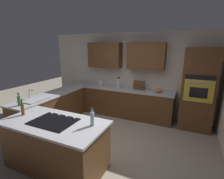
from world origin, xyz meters
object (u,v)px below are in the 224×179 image
object	(u,v)px
cooktop	(54,121)
dish_soap_bottle	(19,100)
spice_rack	(139,85)
second_bottle	(92,118)
wall_oven	(198,90)
sink_unit	(36,98)
kettle	(100,83)
blender	(118,83)
mixing_bowl	(158,90)
oil_bottle	(23,109)

from	to	relation	value
cooktop	dish_soap_bottle	world-z (taller)	dish_soap_bottle
spice_rack	second_bottle	distance (m)	2.67
wall_oven	dish_soap_bottle	size ratio (longest dim) A/B	7.36
sink_unit	kettle	world-z (taller)	sink_unit
sink_unit	blender	size ratio (longest dim) A/B	2.07
cooktop	blender	distance (m)	2.75
dish_soap_bottle	mixing_bowl	bearing A→B (deg)	-137.04
second_bottle	wall_oven	bearing A→B (deg)	-122.36
sink_unit	oil_bottle	world-z (taller)	oil_bottle
sink_unit	second_bottle	size ratio (longest dim) A/B	2.25
wall_oven	dish_soap_bottle	distance (m)	4.36
sink_unit	cooktop	bearing A→B (deg)	149.67
cooktop	sink_unit	bearing A→B (deg)	-30.33
wall_oven	mixing_bowl	distance (m)	1.01
spice_rack	second_bottle	xyz separation A→B (m)	(0.04, 2.67, -0.01)
kettle	dish_soap_bottle	size ratio (longest dim) A/B	0.61
cooktop	spice_rack	bearing A→B (deg)	-104.52
mixing_bowl	second_bottle	xyz separation A→B (m)	(0.64, 2.59, 0.07)
dish_soap_bottle	wall_oven	bearing A→B (deg)	-146.10
dish_soap_bottle	kettle	bearing A→B (deg)	-106.44
mixing_bowl	kettle	world-z (taller)	kettle
wall_oven	oil_bottle	xyz separation A→B (m)	(3.07, 2.77, -0.06)
oil_bottle	kettle	bearing A→B (deg)	-93.60
blender	wall_oven	bearing A→B (deg)	179.81
spice_rack	oil_bottle	xyz separation A→B (m)	(1.47, 2.85, -0.01)
sink_unit	second_bottle	bearing A→B (deg)	162.75
blender	sink_unit	bearing A→B (deg)	53.91
spice_rack	kettle	world-z (taller)	spice_rack
kettle	blender	bearing A→B (deg)	180.00
wall_oven	kettle	bearing A→B (deg)	-0.15
sink_unit	mixing_bowl	size ratio (longest dim) A/B	3.23
spice_rack	oil_bottle	distance (m)	3.21
kettle	spice_rack	bearing A→B (deg)	-176.65
spice_rack	dish_soap_bottle	bearing A→B (deg)	51.24
spice_rack	dish_soap_bottle	distance (m)	3.23
sink_unit	mixing_bowl	bearing A→B (deg)	-143.81
sink_unit	oil_bottle	distance (m)	1.02
sink_unit	cooktop	world-z (taller)	sink_unit
dish_soap_bottle	oil_bottle	bearing A→B (deg)	148.56
oil_bottle	dish_soap_bottle	bearing A→B (deg)	-31.44
wall_oven	oil_bottle	world-z (taller)	wall_oven
second_bottle	blender	bearing A→B (deg)	-76.73
spice_rack	sink_unit	bearing A→B (deg)	44.41
cooktop	second_bottle	size ratio (longest dim) A/B	2.44
sink_unit	oil_bottle	size ratio (longest dim) A/B	2.25
wall_oven	second_bottle	world-z (taller)	wall_oven
mixing_bowl	wall_oven	bearing A→B (deg)	179.56
wall_oven	mixing_bowl	xyz separation A→B (m)	(1.00, -0.01, -0.13)
wall_oven	spice_rack	world-z (taller)	wall_oven
blender	second_bottle	xyz separation A→B (m)	(-0.61, 2.59, -0.02)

